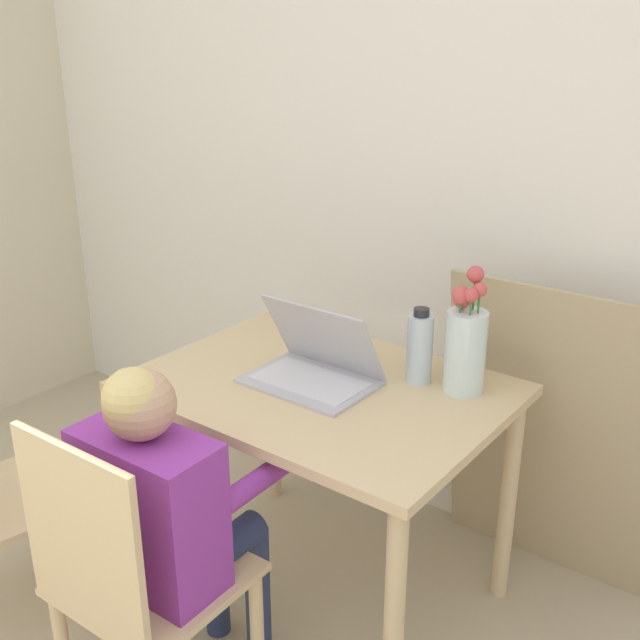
# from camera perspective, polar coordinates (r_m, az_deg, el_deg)

# --- Properties ---
(wall_back) EXTENTS (6.40, 0.05, 2.50)m
(wall_back) POSITION_cam_1_polar(r_m,az_deg,el_deg) (2.40, 14.39, 10.47)
(wall_back) COLOR white
(wall_back) RESTS_ON ground_plane
(dining_table) EXTENTS (1.03, 0.75, 0.73)m
(dining_table) POSITION_cam_1_polar(r_m,az_deg,el_deg) (2.19, 0.03, -7.20)
(dining_table) COLOR #D6B784
(dining_table) RESTS_ON ground_plane
(chair_occupied) EXTENTS (0.41, 0.41, 0.87)m
(chair_occupied) POSITION_cam_1_polar(r_m,az_deg,el_deg) (1.92, -14.06, -18.92)
(chair_occupied) COLOR #D6B784
(chair_occupied) RESTS_ON ground_plane
(person_seated) EXTENTS (0.36, 0.43, 0.98)m
(person_seated) POSITION_cam_1_polar(r_m,az_deg,el_deg) (1.88, -11.69, -13.45)
(person_seated) COLOR purple
(person_seated) RESTS_ON ground_plane
(laptop) EXTENTS (0.36, 0.26, 0.23)m
(laptop) POSITION_cam_1_polar(r_m,az_deg,el_deg) (2.14, -0.36, -3.34)
(laptop) COLOR #B2B2B7
(laptop) RESTS_ON dining_table
(flower_vase) EXTENTS (0.11, 0.11, 0.36)m
(flower_vase) POSITION_cam_1_polar(r_m,az_deg,el_deg) (2.09, 11.05, -1.78)
(flower_vase) COLOR silver
(flower_vase) RESTS_ON dining_table
(water_bottle) EXTENTS (0.07, 0.07, 0.22)m
(water_bottle) POSITION_cam_1_polar(r_m,az_deg,el_deg) (2.13, 7.60, -2.11)
(water_bottle) COLOR silver
(water_bottle) RESTS_ON dining_table
(cardboard_panel) EXTENTS (0.77, 0.15, 0.99)m
(cardboard_panel) POSITION_cam_1_polar(r_m,az_deg,el_deg) (2.44, 18.17, -8.76)
(cardboard_panel) COLOR tan
(cardboard_panel) RESTS_ON ground_plane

